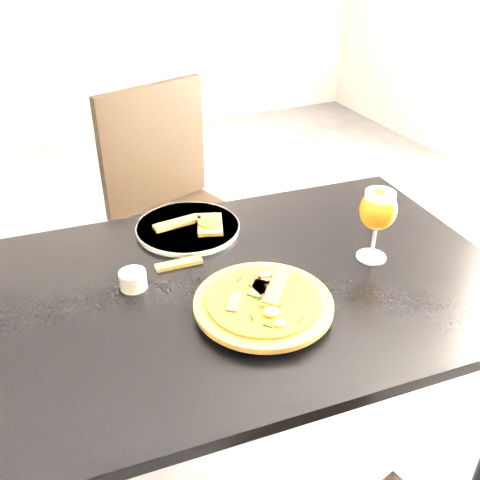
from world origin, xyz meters
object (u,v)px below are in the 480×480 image
beer_glass (378,210)px  pizza (263,302)px  chair_far (179,212)px  dining_table (253,309)px

beer_glass → pizza: bearing=-167.5°
pizza → beer_glass: beer_glass is taller
chair_far → pizza: size_ratio=3.27×
chair_far → beer_glass: (0.25, -0.79, 0.34)m
dining_table → pizza: size_ratio=4.18×
dining_table → pizza: pizza is taller
beer_glass → dining_table: bearing=173.0°
chair_far → pizza: 0.90m
dining_table → pizza: (-0.03, -0.11, 0.11)m
dining_table → chair_far: (0.06, 0.75, -0.12)m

